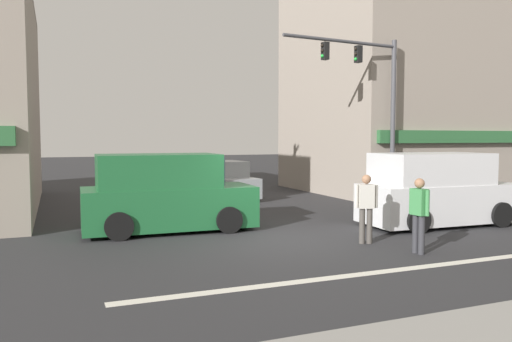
# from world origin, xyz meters

# --- Properties ---
(ground_plane) EXTENTS (120.00, 120.00, 0.00)m
(ground_plane) POSITION_xyz_m (0.00, 0.00, 0.00)
(ground_plane) COLOR #2B2B2D
(lane_marking_stripe) EXTENTS (9.00, 0.24, 0.01)m
(lane_marking_stripe) POSITION_xyz_m (0.00, -3.50, 0.00)
(lane_marking_stripe) COLOR silver
(lane_marking_stripe) RESTS_ON ground
(building_right_corner) EXTENTS (10.68, 8.64, 10.11)m
(building_right_corner) POSITION_xyz_m (11.29, 8.82, 5.05)
(building_right_corner) COLOR gray
(building_right_corner) RESTS_ON ground
(traffic_light_mast) EXTENTS (4.88, 0.59, 6.20)m
(traffic_light_mast) POSITION_xyz_m (5.73, 4.21, 4.18)
(traffic_light_mast) COLOR #47474C
(traffic_light_mast) RESTS_ON ground
(van_waiting_far) EXTENTS (4.67, 2.18, 2.11)m
(van_waiting_far) POSITION_xyz_m (5.16, 0.19, 1.01)
(van_waiting_far) COLOR silver
(van_waiting_far) RESTS_ON ground
(van_crossing_center) EXTENTS (4.66, 2.16, 2.11)m
(van_crossing_center) POSITION_xyz_m (-2.37, 2.22, 1.01)
(van_crossing_center) COLOR #1E6033
(van_crossing_center) RESTS_ON ground
(sedan_crossing_rightbound) EXTENTS (2.10, 4.21, 1.58)m
(sedan_crossing_rightbound) POSITION_xyz_m (1.42, 8.76, 0.71)
(sedan_crossing_rightbound) COLOR #999EA3
(sedan_crossing_rightbound) RESTS_ON ground
(pedestrian_mid_crossing) EXTENTS (0.25, 0.57, 1.67)m
(pedestrian_mid_crossing) POSITION_xyz_m (2.23, -2.54, 0.95)
(pedestrian_mid_crossing) COLOR #333338
(pedestrian_mid_crossing) RESTS_ON ground
(pedestrian_far_side) EXTENTS (0.54, 0.32, 1.67)m
(pedestrian_far_side) POSITION_xyz_m (1.77, -1.21, 0.95)
(pedestrian_far_side) COLOR #4C4742
(pedestrian_far_side) RESTS_ON ground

